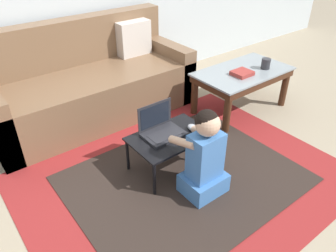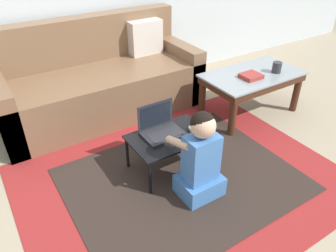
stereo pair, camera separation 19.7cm
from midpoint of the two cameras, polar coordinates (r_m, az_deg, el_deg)
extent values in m
plane|color=gray|center=(2.70, 3.66, -7.60)|extent=(16.00, 16.00, 0.00)
cube|color=maroon|center=(2.61, 4.69, -9.34)|extent=(2.39, 1.89, 0.01)
cube|color=#2D231E|center=(2.60, 4.69, -9.26)|extent=(1.72, 1.36, 0.00)
cube|color=brown|center=(3.41, -9.85, 5.85)|extent=(2.01, 0.85, 0.47)
cube|color=brown|center=(3.53, -12.83, 14.53)|extent=(2.01, 0.19, 0.45)
cube|color=brown|center=(3.20, -25.18, 2.38)|extent=(0.16, 0.85, 0.59)
cube|color=brown|center=(3.79, 3.04, 10.13)|extent=(0.16, 0.85, 0.59)
cube|color=beige|center=(3.65, -2.35, 15.13)|extent=(0.36, 0.14, 0.36)
cube|color=gray|center=(3.40, 16.20, 8.62)|extent=(0.99, 0.56, 0.02)
cube|color=#422314|center=(3.42, 16.09, 7.95)|extent=(0.95, 0.54, 0.07)
cylinder|color=#422314|center=(3.07, 13.00, 1.75)|extent=(0.07, 0.07, 0.42)
cylinder|color=#422314|center=(3.69, 22.91, 5.41)|extent=(0.07, 0.07, 0.42)
cylinder|color=#422314|center=(3.36, 7.67, 5.13)|extent=(0.07, 0.07, 0.42)
cylinder|color=#422314|center=(3.93, 17.74, 8.10)|extent=(0.07, 0.07, 0.42)
cube|color=black|center=(2.54, 2.49, -1.98)|extent=(0.62, 0.41, 0.02)
cylinder|color=black|center=(2.39, -0.82, -9.22)|extent=(0.02, 0.02, 0.29)
cylinder|color=black|center=(2.67, 9.72, -4.68)|extent=(0.02, 0.02, 0.29)
cylinder|color=black|center=(2.64, -4.99, -4.76)|extent=(0.02, 0.02, 0.29)
cylinder|color=black|center=(2.89, 5.04, -1.06)|extent=(0.02, 0.02, 0.29)
cube|color=#232328|center=(2.54, 1.36, -1.48)|extent=(0.31, 0.23, 0.02)
cube|color=#28282D|center=(2.52, 1.62, -1.49)|extent=(0.26, 0.14, 0.00)
cube|color=#232328|center=(2.55, 0.00, 1.91)|extent=(0.31, 0.01, 0.22)
cube|color=black|center=(2.55, 0.05, 1.88)|extent=(0.27, 0.00, 0.18)
ellipsoid|color=#B2B7C1|center=(2.60, 6.67, -0.59)|extent=(0.07, 0.11, 0.04)
cube|color=#3D70B2|center=(2.46, 7.78, -10.26)|extent=(0.31, 0.25, 0.16)
cube|color=#3D70B2|center=(2.30, 8.25, -5.57)|extent=(0.23, 0.16, 0.35)
sphere|color=tan|center=(2.15, 8.79, -0.06)|extent=(0.17, 0.17, 0.17)
sphere|color=black|center=(2.15, 8.65, 0.41)|extent=(0.16, 0.16, 0.16)
cylinder|color=tan|center=(2.26, 4.33, -3.04)|extent=(0.06, 0.26, 0.13)
cylinder|color=tan|center=(2.38, 8.54, -1.39)|extent=(0.06, 0.26, 0.13)
cylinder|color=#2D2D33|center=(3.48, 20.01, 9.55)|extent=(0.09, 0.09, 0.11)
cube|color=#99332D|center=(3.29, 15.95, 8.34)|extent=(0.19, 0.17, 0.04)
camera|label=1|loc=(0.10, -87.78, 1.42)|focal=35.00mm
camera|label=2|loc=(0.10, 92.22, -1.42)|focal=35.00mm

